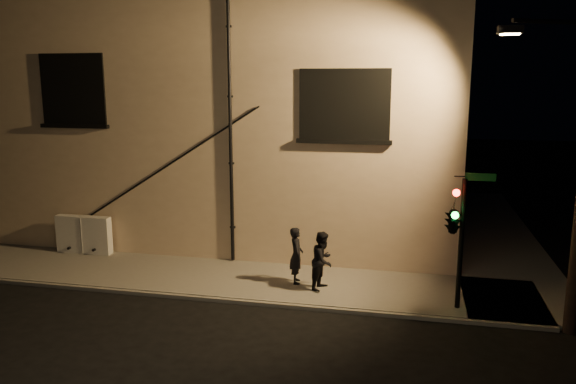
% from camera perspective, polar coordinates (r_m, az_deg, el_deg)
% --- Properties ---
extents(ground, '(90.00, 90.00, 0.00)m').
position_cam_1_polar(ground, '(14.71, -2.37, -11.39)').
color(ground, black).
extents(sidewalk, '(21.00, 16.00, 0.12)m').
position_cam_1_polar(sidewalk, '(18.52, 4.81, -6.40)').
color(sidewalk, slate).
rests_on(sidewalk, ground).
extents(building, '(16.20, 12.23, 8.80)m').
position_cam_1_polar(building, '(23.08, -3.98, 8.10)').
color(building, beige).
rests_on(building, ground).
extents(utility_cabinet, '(1.86, 0.31, 1.23)m').
position_cam_1_polar(utility_cabinet, '(19.52, -20.02, -4.08)').
color(utility_cabinet, white).
rests_on(utility_cabinet, sidewalk).
extents(pedestrian_a, '(0.51, 0.65, 1.58)m').
position_cam_1_polar(pedestrian_a, '(15.62, 0.85, -6.44)').
color(pedestrian_a, black).
rests_on(pedestrian_a, sidewalk).
extents(pedestrian_b, '(0.79, 0.91, 1.59)m').
position_cam_1_polar(pedestrian_b, '(15.21, 3.56, -6.95)').
color(pedestrian_b, black).
rests_on(pedestrian_b, sidewalk).
extents(traffic_signal, '(1.28, 2.00, 3.39)m').
position_cam_1_polar(traffic_signal, '(14.03, 16.52, -2.65)').
color(traffic_signal, black).
rests_on(traffic_signal, sidewalk).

